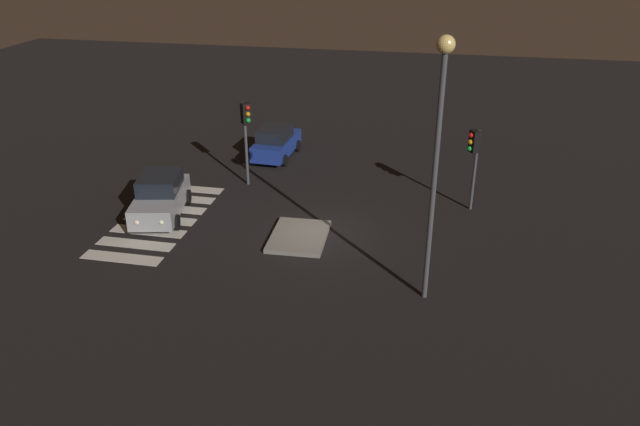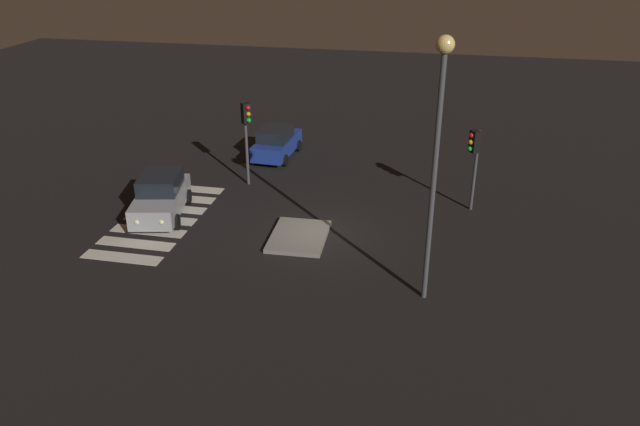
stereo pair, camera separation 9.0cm
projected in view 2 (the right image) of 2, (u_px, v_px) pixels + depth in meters
name	position (u px, v px, depth m)	size (l,w,h in m)	color
ground_plane	(320.00, 235.00, 25.54)	(80.00, 80.00, 0.00)	black
traffic_island	(299.00, 236.00, 25.21)	(3.07, 2.35, 0.18)	gray
car_silver	(161.00, 196.00, 26.82)	(4.53, 2.68, 1.87)	#9EA0A5
car_blue	(277.00, 143.00, 33.53)	(4.07, 2.06, 1.73)	#1E389E
traffic_light_west	(474.00, 151.00, 26.54)	(0.54, 0.53, 3.72)	#47474C
traffic_light_south	(247.00, 124.00, 28.99)	(0.54, 0.54, 4.14)	#47474C
street_lamp	(438.00, 133.00, 18.78)	(0.56, 0.56, 8.88)	#47474C
crosswalk_near	(160.00, 219.00, 26.84)	(7.60, 3.20, 0.02)	silver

